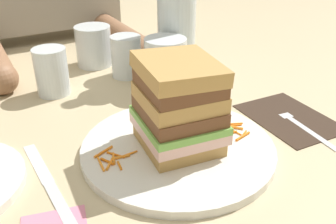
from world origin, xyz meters
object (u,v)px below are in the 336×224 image
(fork, at_px, (298,122))
(empty_tumbler_1, at_px, (126,56))
(main_plate, at_px, (178,148))
(sandwich, at_px, (179,106))
(juice_glass, at_px, (165,67))
(empty_tumbler_0, at_px, (52,72))
(empty_tumbler_2, at_px, (94,46))
(napkin_dark, at_px, (289,117))
(water_bottle, at_px, (177,9))
(knife, at_px, (49,183))

(fork, bearing_deg, empty_tumbler_1, 116.24)
(main_plate, relative_size, sandwich, 2.10)
(main_plate, height_order, juice_glass, juice_glass)
(sandwich, bearing_deg, empty_tumbler_1, 80.15)
(fork, height_order, empty_tumbler_0, empty_tumbler_0)
(fork, height_order, empty_tumbler_1, empty_tumbler_1)
(juice_glass, height_order, empty_tumbler_0, juice_glass)
(juice_glass, height_order, empty_tumbler_2, juice_glass)
(napkin_dark, height_order, empty_tumbler_1, empty_tumbler_1)
(water_bottle, bearing_deg, knife, -143.58)
(main_plate, distance_m, empty_tumbler_2, 0.40)
(empty_tumbler_1, distance_m, empty_tumbler_2, 0.10)
(juice_glass, bearing_deg, empty_tumbler_2, 112.04)
(napkin_dark, distance_m, juice_glass, 0.25)
(knife, distance_m, empty_tumbler_0, 0.29)
(water_bottle, relative_size, empty_tumbler_0, 3.47)
(sandwich, relative_size, empty_tumbler_2, 1.52)
(knife, relative_size, empty_tumbler_0, 2.23)
(sandwich, xyz_separation_m, napkin_dark, (0.22, -0.00, -0.07))
(empty_tumbler_2, bearing_deg, knife, -117.57)
(main_plate, xyz_separation_m, empty_tumbler_1, (0.05, 0.30, 0.04))
(fork, height_order, juice_glass, juice_glass)
(knife, height_order, empty_tumbler_0, empty_tumbler_0)
(knife, height_order, empty_tumbler_1, empty_tumbler_1)
(fork, distance_m, empty_tumbler_2, 0.47)
(sandwich, height_order, empty_tumbler_1, sandwich)
(sandwich, distance_m, water_bottle, 0.31)
(main_plate, bearing_deg, sandwich, -117.57)
(juice_glass, height_order, empty_tumbler_1, juice_glass)
(sandwich, bearing_deg, fork, -6.96)
(knife, bearing_deg, empty_tumbler_1, 50.43)
(napkin_dark, xyz_separation_m, empty_tumbler_2, (-0.20, 0.40, 0.04))
(sandwich, xyz_separation_m, water_bottle, (0.15, 0.26, 0.06))
(water_bottle, bearing_deg, empty_tumbler_0, 174.00)
(empty_tumbler_1, relative_size, empty_tumbler_2, 0.97)
(main_plate, distance_m, fork, 0.22)
(main_plate, bearing_deg, water_bottle, 60.35)
(sandwich, xyz_separation_m, empty_tumbler_0, (-0.11, 0.29, -0.03))
(fork, distance_m, water_bottle, 0.33)
(fork, distance_m, empty_tumbler_0, 0.45)
(napkin_dark, relative_size, empty_tumbler_0, 1.81)
(main_plate, height_order, napkin_dark, main_plate)
(knife, distance_m, juice_glass, 0.34)
(napkin_dark, relative_size, juice_glass, 1.60)
(fork, xyz_separation_m, empty_tumbler_1, (-0.16, 0.33, 0.04))
(juice_glass, distance_m, water_bottle, 0.12)
(juice_glass, xyz_separation_m, water_bottle, (0.06, 0.06, 0.09))
(napkin_dark, height_order, fork, fork)
(main_plate, xyz_separation_m, knife, (-0.18, 0.02, -0.00))
(main_plate, relative_size, knife, 1.41)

